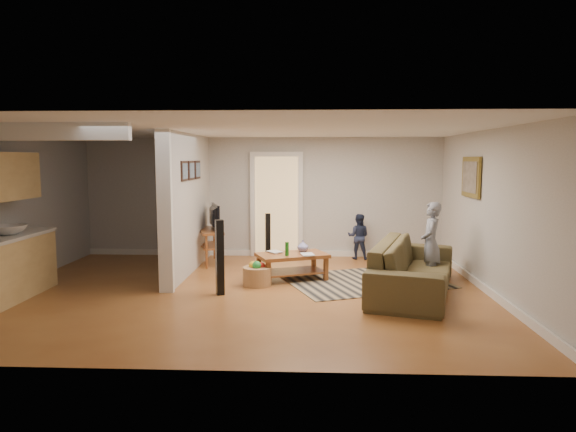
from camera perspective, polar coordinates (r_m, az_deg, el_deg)
The scene contains 11 objects.
ground at distance 8.10m, azimuth -4.81°, elevation -8.35°, with size 7.50×7.50×0.00m, color brown.
room_shell at distance 8.48m, azimuth -11.69°, elevation 2.20°, with size 7.54×6.02×2.52m.
area_rug at distance 8.80m, azimuth 8.51°, elevation -7.16°, with size 2.52×1.84×0.01m, color black.
sofa at distance 8.24m, azimuth 13.68°, elevation -8.24°, with size 2.71×1.06×0.79m, color #403120.
coffee_table at distance 8.76m, azimuth 0.54°, elevation -4.83°, with size 1.32×1.06×0.68m.
tv_console at distance 10.18m, azimuth -8.55°, elevation -1.84°, with size 0.72×1.14×0.92m.
speaker_left at distance 7.83m, azimuth -7.59°, elevation -4.59°, with size 0.11×0.11×1.14m, color black.
speaker_right at distance 10.31m, azimuth -2.26°, elevation -2.38°, with size 0.10×0.10×0.97m, color black.
toy_basket at distance 8.42m, azimuth -3.45°, elevation -6.56°, with size 0.47×0.47×0.42m.
child at distance 8.92m, azimuth 15.45°, elevation -7.18°, with size 0.49×0.32×1.35m, color gray.
toddler at distance 10.71m, azimuth 7.80°, elevation -4.75°, with size 0.45×0.35×0.93m, color #202843.
Camera 1 is at (1.02, -7.77, 2.05)m, focal length 32.00 mm.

